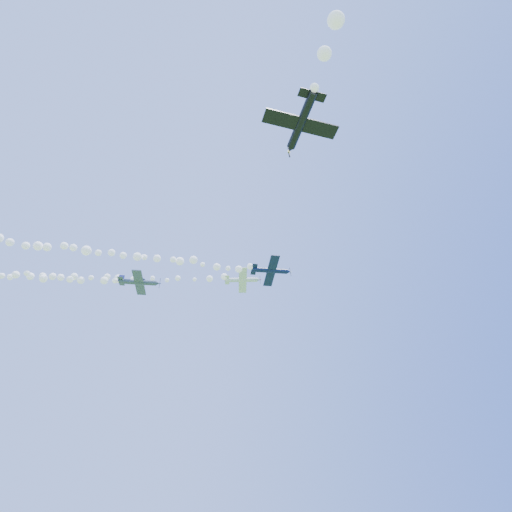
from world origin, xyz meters
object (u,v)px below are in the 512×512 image
object	(u,v)px
plane_grey	(139,282)
plane_black	(301,123)
plane_white	(243,280)
plane_navy	(271,271)

from	to	relation	value
plane_grey	plane_black	size ratio (longest dim) A/B	1.15
plane_white	plane_black	world-z (taller)	plane_white
plane_white	plane_black	bearing A→B (deg)	-83.55
plane_grey	plane_black	distance (m)	44.87
plane_white	plane_navy	xyz separation A→B (m)	(4.24, -4.13, -0.07)
plane_navy	plane_black	xyz separation A→B (m)	(-9.93, -38.09, -16.49)
plane_navy	plane_black	world-z (taller)	plane_navy
plane_grey	plane_black	bearing A→B (deg)	-63.01
plane_navy	plane_grey	bearing A→B (deg)	177.47
plane_black	plane_white	bearing A→B (deg)	-7.87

